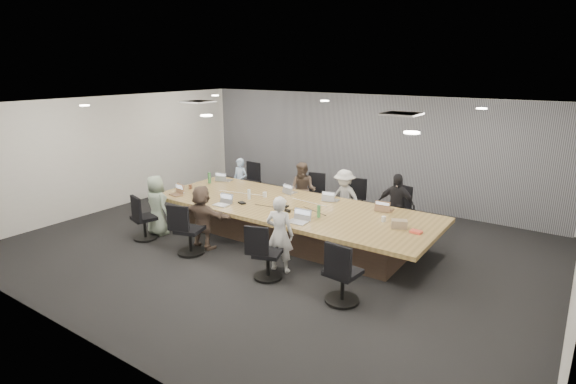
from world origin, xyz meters
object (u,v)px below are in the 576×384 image
Objects in this scene: person_0 at (240,181)px; bottle_clear at (249,194)px; chair_5 at (190,234)px; laptop_4 at (176,195)px; chair_4 at (144,222)px; laptop_1 at (290,192)px; person_5 at (202,217)px; chair_6 at (268,258)px; person_1 at (303,190)px; person_6 at (280,234)px; laptop_5 at (221,205)px; chair_3 at (401,215)px; person_3 at (396,206)px; laptop_3 at (386,210)px; chair_7 at (343,277)px; bottle_green_right at (319,211)px; snack_packet at (416,232)px; laptop_0 at (226,180)px; laptop_6 at (297,222)px; chair_1 at (311,198)px; laptop_2 at (332,200)px; mug_brown at (190,187)px; bottle_green_left at (209,178)px; canvas_bag at (399,224)px; conference_table at (291,221)px; chair_0 at (249,186)px; person_2 at (344,198)px; stapler at (287,210)px; person_4 at (157,205)px.

person_0 is 2.12m from bottle_clear.
chair_5 is 1.65m from laptop_4.
chair_4 reaches higher than laptop_1.
chair_6 is at bearing 164.71° from person_5.
chair_4 is 3.64m from person_1.
person_6 reaches higher than person_0.
laptop_5 is (-1.86, 0.90, 0.37)m from chair_6.
person_3 is (0.00, -0.35, 0.29)m from chair_3.
laptop_3 is 0.24× the size of person_5.
chair_7 reaches higher than chair_6.
person_5 is at bearing -153.15° from bottle_green_right.
laptop_3 is 1.28m from snack_packet.
laptop_6 is at bearing 141.60° from laptop_0.
chair_3 is 3.42m from chair_7.
chair_4 is 0.57× the size of person_1.
laptop_4 is 3.20m from laptop_6.
chair_1 is 1.46m from laptop_2.
chair_7 is at bearing 149.62° from laptop_1.
person_6 is 3.51m from mug_brown.
bottle_green_left is (-3.33, 2.09, 0.49)m from chair_6.
person_0 is 5.60× the size of bottle_clear.
canvas_bag is at bearing -16.76° from person_0.
chair_6 reaches higher than conference_table.
chair_0 is 2.41m from bottle_clear.
laptop_1 and laptop_2 have the same top height.
person_2 is (3.02, 0.00, 0.05)m from person_0.
person_0 reaches higher than chair_5.
laptop_2 is 1.17m from bottle_green_right.
conference_table is 7.54× the size of chair_3.
chair_0 is at bearing 129.44° from bottle_clear.
laptop_4 is at bearing 145.29° from chair_6.
bottle_green_right is (3.35, -1.12, 0.11)m from laptop_0.
person_3 is 1.07× the size of person_5.
stapler is at bearing -174.90° from bottle_green_right.
laptop_1 is at bearing -110.75° from person_5.
bottle_clear is at bearing -133.80° from person_4.
person_2 reaches higher than chair_7.
chair_5 is 3.33m from person_0.
bottle_clear reaches higher than chair_1.
laptop_1 is 0.23× the size of person_4.
chair_1 is 3.46m from chair_5.
person_6 reaches higher than chair_0.
chair_4 is at bearing -138.78° from stapler.
laptop_2 is at bearing -167.10° from laptop_1.
bottle_green_left is (-2.09, -1.31, 0.49)m from chair_1.
laptop_2 is at bearing 155.44° from canvas_bag.
person_4 reaches higher than conference_table.
person_6 is 13.99× the size of mug_brown.
laptop_5 is 0.88× the size of laptop_6.
canvas_bag is at bearing -4.68° from bottle_green_left.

